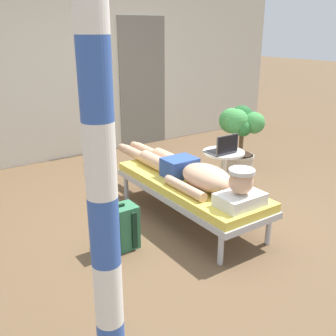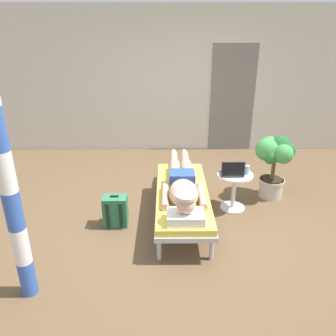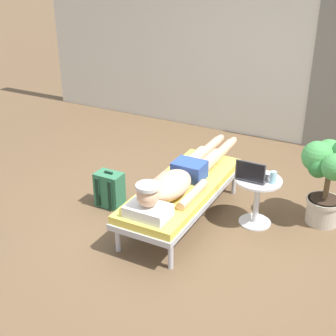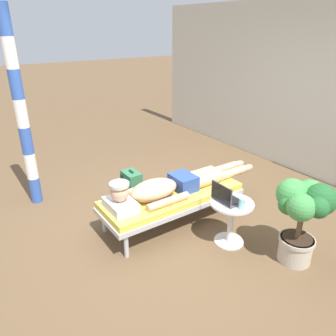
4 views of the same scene
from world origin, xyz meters
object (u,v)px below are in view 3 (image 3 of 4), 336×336
(backpack, at_px, (110,190))
(potted_plant, at_px, (329,170))
(lounge_chair, at_px, (182,191))
(person_reclining, at_px, (181,177))
(laptop, at_px, (252,175))
(drink_glass, at_px, (273,177))
(side_table, at_px, (257,193))

(backpack, relative_size, potted_plant, 0.47)
(lounge_chair, relative_size, person_reclining, 0.83)
(laptop, relative_size, drink_glass, 2.48)
(lounge_chair, xyz_separation_m, potted_plant, (1.33, 0.67, 0.26))
(backpack, distance_m, potted_plant, 2.35)
(person_reclining, xyz_separation_m, laptop, (0.66, 0.28, 0.06))
(side_table, relative_size, potted_plant, 0.58)
(backpack, bearing_deg, laptop, 13.18)
(drink_glass, distance_m, backpack, 1.80)
(laptop, distance_m, drink_glass, 0.21)
(person_reclining, xyz_separation_m, potted_plant, (1.33, 0.70, 0.09))
(lounge_chair, bearing_deg, side_table, 22.34)
(side_table, bearing_deg, laptop, -139.48)
(potted_plant, bearing_deg, laptop, -147.97)
(lounge_chair, height_order, potted_plant, potted_plant)
(person_reclining, distance_m, laptop, 0.72)
(laptop, xyz_separation_m, backpack, (-1.51, -0.35, -0.39))
(lounge_chair, relative_size, side_table, 3.45)
(laptop, xyz_separation_m, drink_glass, (0.21, 0.04, 0.00))
(lounge_chair, distance_m, person_reclining, 0.18)
(potted_plant, bearing_deg, side_table, -148.90)
(side_table, relative_size, laptop, 1.69)
(potted_plant, bearing_deg, lounge_chair, -153.45)
(backpack, bearing_deg, side_table, 14.47)
(laptop, height_order, potted_plant, potted_plant)
(drink_glass, distance_m, potted_plant, 0.61)
(backpack, bearing_deg, lounge_chair, 7.30)
(lounge_chair, height_order, person_reclining, person_reclining)
(laptop, distance_m, potted_plant, 0.80)
(person_reclining, relative_size, laptop, 7.00)
(lounge_chair, bearing_deg, potted_plant, 26.55)
(lounge_chair, xyz_separation_m, laptop, (0.66, 0.24, 0.24))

